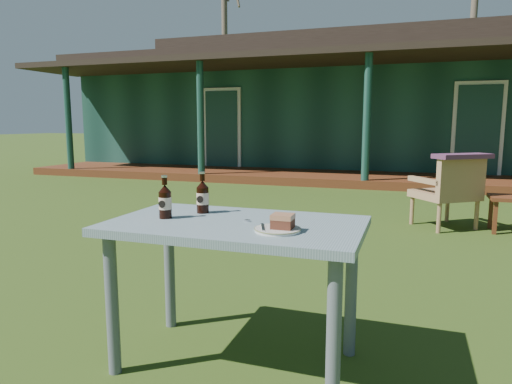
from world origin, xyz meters
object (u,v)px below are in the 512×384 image
(cake_slice, at_px, (283,221))
(armchair_left, at_px, (450,189))
(cola_bottle_near, at_px, (203,196))
(cola_bottle_far, at_px, (165,201))
(plate, at_px, (278,229))
(cafe_table, at_px, (236,242))

(cake_slice, height_order, armchair_left, armchair_left)
(cola_bottle_near, xyz_separation_m, cola_bottle_far, (-0.12, -0.18, -0.00))
(cake_slice, bearing_deg, plate, -159.99)
(cafe_table, relative_size, cola_bottle_far, 5.65)
(plate, xyz_separation_m, armchair_left, (0.96, 3.63, -0.27))
(cola_bottle_far, bearing_deg, armchair_left, 66.20)
(cafe_table, distance_m, plate, 0.29)
(plate, bearing_deg, cafe_table, 153.31)
(cafe_table, height_order, cake_slice, cake_slice)
(cola_bottle_far, relative_size, armchair_left, 0.26)
(cola_bottle_far, bearing_deg, cake_slice, -7.44)
(cafe_table, bearing_deg, cola_bottle_near, 148.57)
(cafe_table, distance_m, cake_slice, 0.32)
(cafe_table, bearing_deg, cola_bottle_far, -174.60)
(cafe_table, bearing_deg, cake_slice, -23.60)
(plate, xyz_separation_m, cola_bottle_near, (-0.49, 0.27, 0.08))
(cake_slice, distance_m, armchair_left, 3.76)
(plate, height_order, cake_slice, cake_slice)
(cafe_table, height_order, cola_bottle_far, cola_bottle_far)
(cake_slice, xyz_separation_m, armchair_left, (0.94, 3.63, -0.31))
(cafe_table, height_order, cola_bottle_near, cola_bottle_near)
(cola_bottle_near, height_order, armchair_left, cola_bottle_near)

